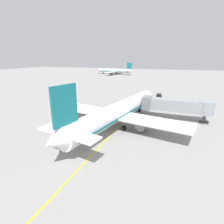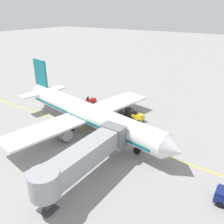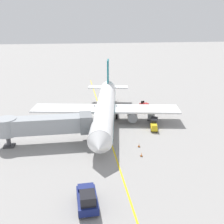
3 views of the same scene
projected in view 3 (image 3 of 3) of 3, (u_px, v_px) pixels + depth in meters
The scene contains 12 objects.
ground_plane at pixel (104, 121), 54.16m from camera, with size 400.00×400.00×0.00m, color gray.
gate_lead_in_line at pixel (104, 121), 54.16m from camera, with size 0.24×80.00×0.01m, color gold.
parked_airliner at pixel (105, 107), 52.76m from camera, with size 30.45×37.23×10.63m.
jet_bridge at pixel (45, 125), 43.11m from camera, with size 15.52×3.50×4.98m.
pushback_tractor at pixel (87, 199), 28.81m from camera, with size 2.32×4.46×2.40m.
baggage_tug_lead at pixel (144, 105), 61.99m from camera, with size 1.94×2.75×1.62m.
baggage_tug_trailing at pixel (154, 127), 49.39m from camera, with size 1.75×2.70×1.62m.
baggage_cart_front at pixel (154, 121), 51.61m from camera, with size 2.09×2.92×1.58m.
baggage_cart_second_in_train at pixel (151, 116), 54.57m from camera, with size 2.09×2.92×1.58m.
ground_crew_wing_walker at pixel (128, 112), 56.85m from camera, with size 0.31×0.73×1.69m.
safety_cone_nose_left at pixel (139, 145), 43.06m from camera, with size 0.36×0.36×0.59m.
safety_cone_nose_right at pixel (141, 155), 40.05m from camera, with size 0.36×0.36×0.59m.
Camera 3 is at (5.78, 50.18, 19.72)m, focal length 41.82 mm.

